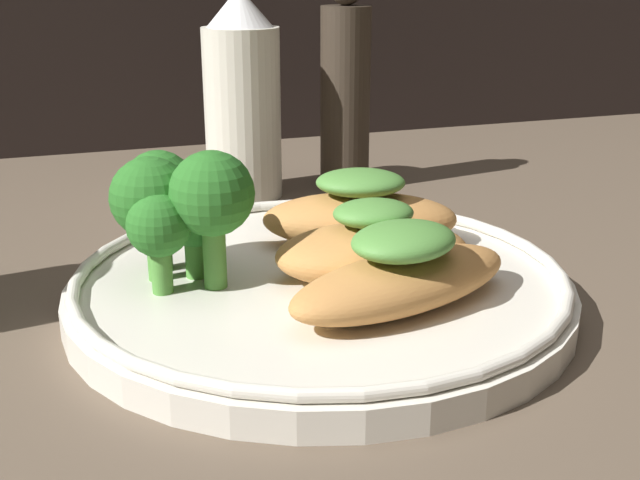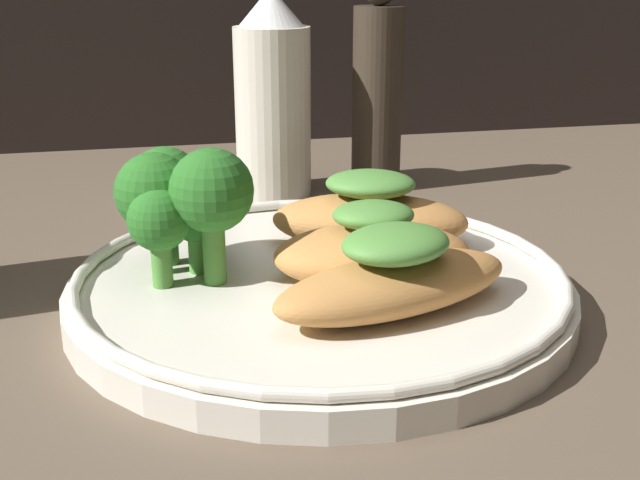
# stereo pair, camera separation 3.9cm
# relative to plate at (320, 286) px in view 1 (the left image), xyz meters

# --- Properties ---
(ground_plane) EXTENTS (1.80, 1.80, 0.01)m
(ground_plane) POSITION_rel_plate_xyz_m (0.00, 0.00, -0.01)
(ground_plane) COLOR brown
(plate) EXTENTS (0.25, 0.25, 0.02)m
(plate) POSITION_rel_plate_xyz_m (0.00, 0.00, 0.00)
(plate) COLOR silver
(plate) RESTS_ON ground_plane
(grilled_meat_front) EXTENTS (0.13, 0.08, 0.04)m
(grilled_meat_front) POSITION_rel_plate_xyz_m (0.02, -0.04, 0.02)
(grilled_meat_front) COLOR #BC7F42
(grilled_meat_front) RESTS_ON plate
(grilled_meat_middle) EXTENTS (0.10, 0.07, 0.04)m
(grilled_meat_middle) POSITION_rel_plate_xyz_m (0.02, -0.01, 0.02)
(grilled_meat_middle) COLOR #BC7F42
(grilled_meat_middle) RESTS_ON plate
(grilled_meat_back) EXTENTS (0.12, 0.08, 0.04)m
(grilled_meat_back) POSITION_rel_plate_xyz_m (0.04, 0.04, 0.02)
(grilled_meat_back) COLOR #BC7F42
(grilled_meat_back) RESTS_ON plate
(broccoli_bunch) EXTENTS (0.07, 0.07, 0.07)m
(broccoli_bunch) POSITION_rel_plate_xyz_m (-0.06, 0.02, 0.04)
(broccoli_bunch) COLOR #4C8E38
(broccoli_bunch) RESTS_ON plate
(sauce_bottle) EXTENTS (0.05, 0.05, 0.14)m
(sauce_bottle) POSITION_rel_plate_xyz_m (0.01, 0.20, 0.06)
(sauce_bottle) COLOR silver
(sauce_bottle) RESTS_ON ground_plane
(pepper_grinder) EXTENTS (0.04, 0.04, 0.15)m
(pepper_grinder) POSITION_rel_plate_xyz_m (0.09, 0.20, 0.06)
(pepper_grinder) COLOR #382D23
(pepper_grinder) RESTS_ON ground_plane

